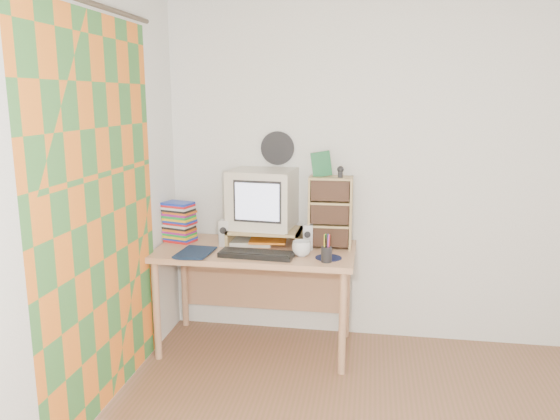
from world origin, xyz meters
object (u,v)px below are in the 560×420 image
(desk, at_px, (257,264))
(mug, at_px, (302,249))
(crt_monitor, at_px, (262,199))
(keyboard, at_px, (257,254))
(diary, at_px, (180,250))
(cd_rack, at_px, (330,212))
(dvd_stack, at_px, (179,222))

(desk, height_order, mug, mug)
(crt_monitor, relative_size, keyboard, 0.88)
(diary, bearing_deg, cd_rack, 21.82)
(keyboard, bearing_deg, mug, 16.52)
(keyboard, relative_size, diary, 1.89)
(crt_monitor, distance_m, keyboard, 0.47)
(desk, distance_m, cd_rack, 0.65)
(desk, height_order, keyboard, keyboard)
(crt_monitor, xyz_separation_m, dvd_stack, (-0.62, -0.05, -0.18))
(dvd_stack, relative_size, cd_rack, 0.58)
(crt_monitor, height_order, keyboard, crt_monitor)
(keyboard, xyz_separation_m, dvd_stack, (-0.65, 0.30, 0.13))
(dvd_stack, distance_m, cd_rack, 1.12)
(cd_rack, bearing_deg, crt_monitor, 176.07)
(cd_rack, bearing_deg, dvd_stack, -179.90)
(desk, height_order, cd_rack, cd_rack)
(crt_monitor, relative_size, diary, 1.67)
(dvd_stack, height_order, cd_rack, cd_rack)
(dvd_stack, xyz_separation_m, diary, (0.11, -0.31, -0.12))
(dvd_stack, relative_size, mug, 2.27)
(desk, distance_m, dvd_stack, 0.66)
(crt_monitor, distance_m, cd_rack, 0.50)
(keyboard, xyz_separation_m, cd_rack, (0.47, 0.32, 0.24))
(crt_monitor, xyz_separation_m, keyboard, (0.03, -0.35, -0.31))
(crt_monitor, relative_size, mug, 3.39)
(desk, bearing_deg, crt_monitor, 76.25)
(cd_rack, bearing_deg, diary, -162.52)
(dvd_stack, height_order, diary, dvd_stack)
(cd_rack, relative_size, diary, 1.92)
(cd_rack, xyz_separation_m, diary, (-1.00, -0.33, -0.23))
(crt_monitor, bearing_deg, mug, -34.78)
(keyboard, height_order, diary, diary)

